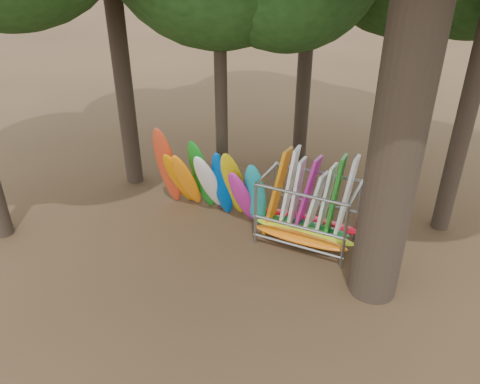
% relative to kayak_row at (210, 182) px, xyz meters
% --- Properties ---
extents(ground, '(120.00, 120.00, 0.00)m').
position_rel_kayak_row_xyz_m(ground, '(1.36, -1.83, -1.29)').
color(ground, '#47331E').
rests_on(ground, ground).
extents(lake, '(160.00, 160.00, 0.00)m').
position_rel_kayak_row_xyz_m(lake, '(1.36, 58.17, -1.29)').
color(lake, gray).
rests_on(lake, ground).
extents(kayak_row, '(3.97, 1.99, 3.14)m').
position_rel_kayak_row_xyz_m(kayak_row, '(0.00, 0.00, 0.00)').
color(kayak_row, '#AD3218').
rests_on(kayak_row, ground).
extents(storage_rack, '(3.15, 1.56, 2.90)m').
position_rel_kayak_row_xyz_m(storage_rack, '(3.22, 0.09, -0.32)').
color(storage_rack, gray).
rests_on(storage_rack, ground).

